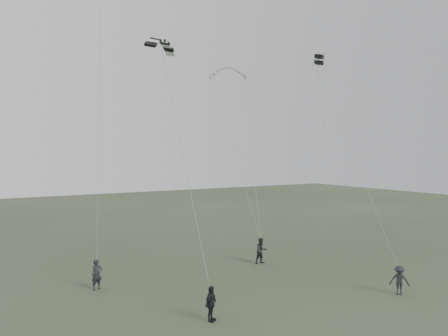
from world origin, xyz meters
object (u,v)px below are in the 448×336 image
kite_pale_large (229,69)px  flyer_left (97,274)px  flyer_center (211,304)px  kite_striped (161,40)px  flyer_far (399,280)px  flyer_right (261,251)px  kite_box (319,60)px

kite_pale_large → flyer_left: bearing=-129.7°
flyer_left → flyer_center: (3.49, -8.12, -0.04)m
kite_striped → flyer_far: bearing=-67.4°
kite_striped → flyer_right: bearing=-18.9°
flyer_left → kite_pale_large: (13.75, 6.56, 15.11)m
flyer_far → kite_striped: kite_striped is taller
flyer_left → kite_box: size_ratio=2.72×
flyer_left → kite_striped: kite_striped is taller
flyer_left → kite_striped: size_ratio=0.71×
flyer_far → kite_pale_large: (-1.35, 17.00, 15.17)m
kite_pale_large → kite_box: 9.64m
flyer_center → kite_box: bearing=-10.0°
flyer_far → flyer_center: bearing=-140.3°
flyer_left → flyer_right: flyer_right is taller
flyer_far → kite_box: 16.37m
flyer_center → kite_box: (12.26, 5.28, 14.47)m
flyer_far → kite_box: (0.65, 7.60, 14.49)m
kite_box → flyer_center: bearing=168.8°
flyer_center → kite_pale_large: kite_pale_large is taller
flyer_center → kite_pale_large: bearing=21.8°
kite_pale_large → kite_striped: kite_pale_large is taller
flyer_far → kite_pale_large: kite_pale_large is taller
flyer_left → flyer_right: size_ratio=0.95×
flyer_center → flyer_right: bearing=8.2°
flyer_center → kite_striped: bearing=64.7°
kite_striped → kite_box: size_ratio=3.81×
flyer_left → flyer_center: bearing=-78.2°
flyer_right → flyer_center: (-8.95, -7.91, -0.09)m
flyer_left → kite_box: bearing=-21.7°
flyer_left → flyer_center: 8.84m
flyer_right → flyer_center: 11.95m
flyer_right → flyer_far: 10.57m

